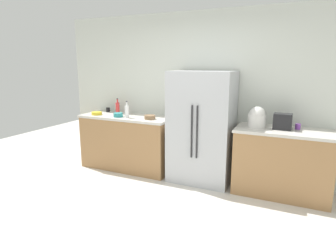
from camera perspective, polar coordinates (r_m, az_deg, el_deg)
ground_plane at (r=3.45m, az=-4.04°, el=-19.67°), size 10.37×10.37×0.00m
kitchen_back_panel at (r=4.78m, az=7.36°, el=5.97°), size 5.18×0.10×2.62m
counter_left at (r=5.16m, az=-7.87°, el=-3.11°), size 1.62×0.65×0.93m
counter_right at (r=4.38m, az=21.37°, el=-6.63°), size 1.29×0.65×0.93m
refrigerator at (r=4.48m, az=6.54°, el=-0.32°), size 0.95×0.64×1.71m
toaster at (r=4.26m, az=21.47°, el=0.83°), size 0.24×0.17×0.22m
rice_cooker at (r=4.25m, az=16.98°, el=1.53°), size 0.25×0.25×0.30m
bottle_a at (r=5.28m, az=-9.81°, el=3.54°), size 0.07×0.07×0.27m
bottle_b at (r=4.86m, az=-8.03°, el=2.85°), size 0.07×0.07×0.28m
cup_a at (r=4.35m, az=24.02°, el=-0.11°), size 0.07×0.07×0.08m
cup_b at (r=5.50m, az=-11.64°, el=3.12°), size 0.07×0.07×0.08m
bowl_a at (r=4.97m, az=-9.70°, el=2.15°), size 0.16×0.16×0.07m
bowl_b at (r=5.26m, az=-13.75°, el=2.43°), size 0.18×0.18×0.05m
bowl_c at (r=4.71m, az=-3.57°, el=1.73°), size 0.18×0.18×0.06m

